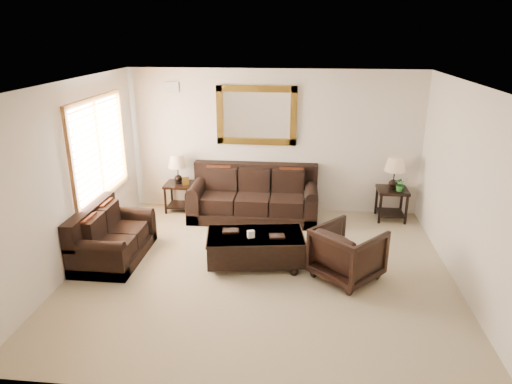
# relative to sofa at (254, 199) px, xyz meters

# --- Properties ---
(room) EXTENTS (5.51, 5.01, 2.71)m
(room) POSITION_rel_sofa_xyz_m (0.33, -2.04, 1.00)
(room) COLOR gray
(room) RESTS_ON ground
(window) EXTENTS (0.07, 1.96, 1.66)m
(window) POSITION_rel_sofa_xyz_m (-2.37, -1.14, 1.20)
(window) COLOR white
(window) RESTS_ON room
(mirror) EXTENTS (1.50, 0.06, 1.10)m
(mirror) POSITION_rel_sofa_xyz_m (-0.00, 0.43, 1.50)
(mirror) COLOR #4C340F
(mirror) RESTS_ON room
(air_vent) EXTENTS (0.25, 0.02, 0.18)m
(air_vent) POSITION_rel_sofa_xyz_m (-1.57, 0.44, 2.00)
(air_vent) COLOR #999999
(air_vent) RESTS_ON room
(sofa) EXTENTS (2.36, 1.02, 0.96)m
(sofa) POSITION_rel_sofa_xyz_m (0.00, 0.00, 0.00)
(sofa) COLOR black
(sofa) RESTS_ON room
(loveseat) EXTENTS (0.87, 1.47, 0.83)m
(loveseat) POSITION_rel_sofa_xyz_m (-2.02, -1.88, -0.05)
(loveseat) COLOR black
(loveseat) RESTS_ON room
(end_table_left) EXTENTS (0.51, 0.51, 1.12)m
(end_table_left) POSITION_rel_sofa_xyz_m (-1.48, 0.17, 0.38)
(end_table_left) COLOR black
(end_table_left) RESTS_ON room
(end_table_right) EXTENTS (0.54, 0.54, 1.20)m
(end_table_right) POSITION_rel_sofa_xyz_m (2.55, 0.15, 0.43)
(end_table_right) COLOR black
(end_table_right) RESTS_ON room
(coffee_table) EXTENTS (1.53, 0.97, 0.61)m
(coffee_table) POSITION_rel_sofa_xyz_m (0.22, -1.85, -0.05)
(coffee_table) COLOR black
(coffee_table) RESTS_ON room
(armchair) EXTENTS (1.12, 1.12, 0.84)m
(armchair) POSITION_rel_sofa_xyz_m (1.56, -2.12, 0.07)
(armchair) COLOR black
(armchair) RESTS_ON floor
(potted_plant) EXTENTS (0.27, 0.29, 0.21)m
(potted_plant) POSITION_rel_sofa_xyz_m (2.67, 0.05, 0.35)
(potted_plant) COLOR #225D20
(potted_plant) RESTS_ON end_table_right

